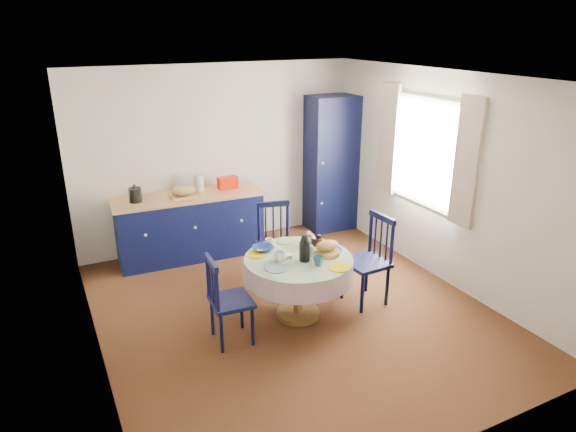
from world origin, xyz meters
name	(u,v)px	position (x,y,z in m)	size (l,w,h in m)	color
floor	(293,311)	(0.00, 0.00, 0.00)	(4.50, 4.50, 0.00)	black
ceiling	(294,77)	(0.00, 0.00, 2.50)	(4.50, 4.50, 0.00)	white
wall_back	(219,156)	(0.00, 2.25, 1.25)	(4.00, 0.02, 2.50)	silver
wall_left	(85,238)	(-2.00, 0.00, 1.25)	(0.02, 4.50, 2.50)	silver
wall_right	(444,179)	(2.00, 0.00, 1.25)	(0.02, 4.50, 2.50)	silver
window	(426,151)	(1.95, 0.30, 1.52)	(0.10, 1.74, 1.45)	white
kitchen_counter	(190,225)	(-0.57, 1.90, 0.45)	(1.99, 0.71, 1.11)	black
pantry_cabinet	(331,164)	(1.66, 2.00, 1.01)	(0.73, 0.54, 2.01)	black
dining_table	(299,267)	(0.02, -0.10, 0.57)	(1.14, 1.14, 0.97)	brown
chair_left	(227,299)	(-0.83, -0.21, 0.46)	(0.41, 0.43, 0.92)	black
chair_far	(276,243)	(0.14, 0.74, 0.50)	(0.53, 0.51, 0.98)	black
chair_right	(369,259)	(0.86, -0.17, 0.52)	(0.46, 0.48, 1.02)	black
mug_a	(279,257)	(-0.20, -0.08, 0.73)	(0.12, 0.12, 0.10)	silver
mug_b	(318,261)	(0.10, -0.35, 0.74)	(0.11, 0.11, 0.10)	#296168
mug_c	(316,242)	(0.33, 0.08, 0.74)	(0.13, 0.13, 0.10)	black
mug_d	(269,242)	(-0.13, 0.32, 0.73)	(0.09, 0.09, 0.08)	silver
cobalt_bowl	(263,248)	(-0.25, 0.22, 0.71)	(0.22, 0.22, 0.05)	navy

